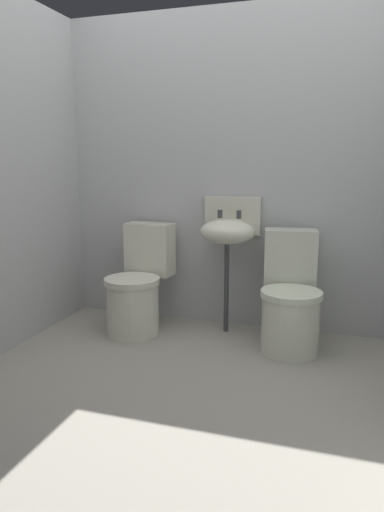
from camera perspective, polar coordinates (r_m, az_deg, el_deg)
ground_plane at (r=2.76m, az=-1.88°, el=-16.40°), size 2.91×2.69×0.08m
wall_back at (r=3.59m, az=4.47°, el=10.00°), size 2.91×0.10×2.32m
toilet_left at (r=3.52m, az=-6.56°, el=-3.89°), size 0.42×0.61×0.78m
toilet_right at (r=3.25m, az=11.80°, el=-5.41°), size 0.47×0.64×0.78m
sink at (r=3.41m, az=4.40°, el=3.08°), size 0.42×0.35×0.99m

